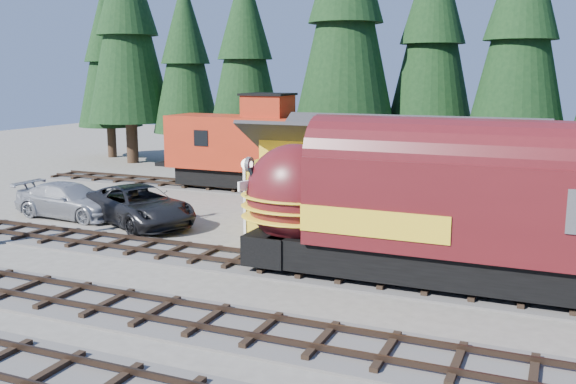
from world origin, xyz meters
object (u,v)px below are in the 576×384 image
at_px(pickup_truck_b, 70,201).
at_px(pickup_truck_a, 139,205).
at_px(locomotive, 454,216).
at_px(caboose, 253,147).
at_px(depot, 395,171).

bearing_deg(pickup_truck_b, pickup_truck_a, -87.02).
bearing_deg(locomotive, pickup_truck_a, 166.52).
relative_size(pickup_truck_a, pickup_truck_b, 1.13).
bearing_deg(pickup_truck_a, pickup_truck_b, 116.99).
xyz_separation_m(locomotive, pickup_truck_a, (-15.55, 3.73, -1.63)).
xyz_separation_m(caboose, pickup_truck_a, (-1.10, -10.27, -1.83)).
height_order(pickup_truck_a, pickup_truck_b, pickup_truck_a).
xyz_separation_m(depot, caboose, (-10.80, 7.50, -0.19)).
height_order(depot, pickup_truck_a, depot).
relative_size(depot, pickup_truck_a, 1.88).
height_order(caboose, pickup_truck_a, caboose).
height_order(depot, caboose, caboose).
bearing_deg(caboose, locomotive, -44.10).
bearing_deg(depot, pickup_truck_a, -166.89).
distance_m(caboose, pickup_truck_b, 11.82).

